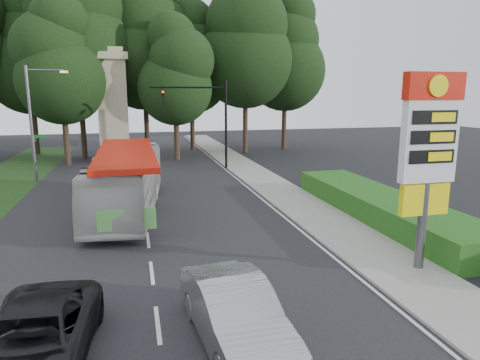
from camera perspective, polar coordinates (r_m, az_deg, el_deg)
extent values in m
plane|color=black|center=(12.00, -10.76, -19.66)|extent=(120.00, 120.00, 0.00)
cube|color=black|center=(23.12, -12.58, -4.22)|extent=(14.00, 80.00, 0.02)
cube|color=gray|center=(24.76, 7.49, -2.87)|extent=(3.00, 80.00, 0.12)
cube|color=#1D5215|center=(22.51, 18.43, -3.41)|extent=(3.00, 14.00, 1.20)
cylinder|color=#59595E|center=(16.25, 23.05, -5.78)|extent=(0.32, 0.32, 3.20)
cube|color=yellow|center=(15.99, 23.34, -2.35)|extent=(1.80, 0.25, 1.10)
cube|color=silver|center=(15.67, 23.92, 4.77)|extent=(2.00, 0.35, 2.80)
cube|color=red|center=(15.59, 24.46, 11.35)|extent=(2.10, 0.40, 0.90)
cylinder|color=yellow|center=(15.42, 24.98, 11.31)|extent=(0.70, 0.05, 0.70)
cube|color=black|center=(15.46, 24.59, 7.62)|extent=(1.70, 0.04, 0.45)
cube|color=black|center=(15.50, 24.39, 5.23)|extent=(1.70, 0.04, 0.45)
cube|color=black|center=(15.58, 24.19, 2.86)|extent=(1.70, 0.04, 0.45)
cylinder|color=black|center=(35.17, -1.88, 7.33)|extent=(0.20, 0.20, 7.20)
cylinder|color=black|center=(34.57, -6.89, 12.16)|extent=(6.00, 0.14, 0.14)
imported|color=black|center=(34.37, -10.26, 11.65)|extent=(0.18, 0.22, 1.10)
sphere|color=#FF0C05|center=(34.22, -10.24, 11.48)|extent=(0.18, 0.18, 0.18)
cylinder|color=#59595E|center=(33.06, -26.07, 6.60)|extent=(0.20, 0.20, 8.00)
cylinder|color=#59595E|center=(32.80, -24.55, 13.19)|extent=(2.40, 0.12, 0.12)
cube|color=#FFE599|center=(32.61, -22.41, 13.19)|extent=(0.50, 0.22, 0.14)
cube|color=#0C591E|center=(33.04, -25.19, 5.28)|extent=(0.85, 0.04, 0.22)
cube|color=#0C591E|center=(33.59, -25.75, 4.80)|extent=(0.04, 0.85, 0.22)
cube|color=tan|center=(40.35, -16.51, 8.69)|extent=(2.50, 2.50, 9.00)
cube|color=tan|center=(40.43, -16.91, 15.49)|extent=(3.00, 3.00, 0.60)
cube|color=tan|center=(40.48, -16.95, 16.19)|extent=(2.20, 2.20, 0.50)
cylinder|color=#2D2116|center=(48.37, -25.62, 6.29)|extent=(0.50, 0.50, 5.40)
sphere|color=black|center=(48.29, -26.21, 12.85)|extent=(8.40, 8.40, 8.40)
sphere|color=black|center=(48.51, -26.53, 16.38)|extent=(7.20, 7.20, 7.20)
sphere|color=black|center=(48.85, -26.82, 19.34)|extent=(5.40, 5.40, 5.40)
cylinder|color=#2D2116|center=(43.62, -20.23, 6.97)|extent=(0.50, 0.50, 6.48)
sphere|color=black|center=(43.68, -20.85, 15.70)|extent=(10.08, 10.08, 10.08)
sphere|color=black|center=(44.14, -21.21, 20.35)|extent=(8.64, 8.64, 8.64)
cylinder|color=#2D2116|center=(45.42, -12.35, 7.22)|extent=(0.50, 0.50, 5.94)
sphere|color=black|center=(45.40, -12.69, 14.93)|extent=(9.24, 9.24, 9.24)
sphere|color=black|center=(45.73, -12.88, 19.05)|extent=(7.92, 7.92, 7.92)
cylinder|color=#2D2116|center=(47.85, -6.38, 7.19)|extent=(0.50, 0.50, 5.22)
sphere|color=black|center=(47.75, -6.52, 13.62)|extent=(8.12, 8.12, 8.12)
sphere|color=black|center=(47.94, -6.61, 17.09)|extent=(6.96, 6.96, 6.96)
sphere|color=black|center=(48.25, -6.68, 20.00)|extent=(5.22, 5.22, 5.22)
cylinder|color=#2D2116|center=(44.87, 0.71, 7.55)|extent=(0.50, 0.50, 6.12)
sphere|color=black|center=(44.87, 0.73, 15.59)|extent=(9.52, 9.52, 9.52)
sphere|color=black|center=(45.24, 0.74, 19.89)|extent=(8.16, 8.16, 8.16)
cylinder|color=#2D2116|center=(48.28, 5.89, 7.45)|extent=(0.50, 0.50, 5.58)
sphere|color=black|center=(48.22, 6.04, 14.27)|extent=(8.68, 8.68, 8.68)
sphere|color=black|center=(48.47, 6.12, 17.93)|extent=(7.44, 7.44, 7.44)
sphere|color=black|center=(48.83, 6.19, 21.00)|extent=(5.58, 5.58, 5.58)
cylinder|color=#2D2116|center=(39.86, -22.15, 5.17)|extent=(0.50, 0.50, 4.68)
sphere|color=black|center=(39.69, -22.69, 12.07)|extent=(7.28, 7.28, 7.28)
sphere|color=black|center=(39.84, -22.99, 15.80)|extent=(6.24, 6.24, 6.24)
sphere|color=black|center=(40.10, -23.25, 18.94)|extent=(4.68, 4.68, 4.68)
cylinder|color=#2D2116|center=(40.17, -8.45, 5.67)|extent=(0.50, 0.50, 4.32)
sphere|color=black|center=(39.97, -8.64, 12.02)|extent=(6.72, 6.72, 6.72)
sphere|color=black|center=(40.07, -8.75, 15.45)|extent=(5.76, 5.76, 5.76)
sphere|color=black|center=(40.27, -8.84, 18.34)|extent=(4.32, 4.32, 4.32)
imported|color=beige|center=(23.28, -14.78, -0.12)|extent=(4.14, 11.93, 3.26)
imported|color=#96989D|center=(11.06, -0.64, -17.40)|extent=(2.23, 5.15, 1.65)
imported|color=black|center=(11.27, -25.82, -18.62)|extent=(2.83, 5.42, 1.46)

